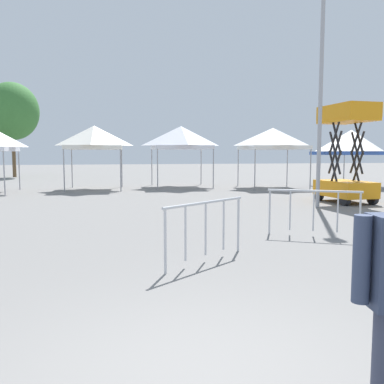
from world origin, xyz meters
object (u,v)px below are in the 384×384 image
at_px(canopy_tent_center, 273,139).
at_px(crowd_barrier_near_person, 206,219).
at_px(canopy_tent_behind_left, 351,142).
at_px(light_pole_near_lift, 321,74).
at_px(canopy_tent_behind_center, 94,138).
at_px(crowd_barrier_mid_lot, 314,204).
at_px(scissor_lift, 345,173).
at_px(canopy_tent_behind_right, 181,138).
at_px(tree_behind_tents_right, 12,111).

height_order(canopy_tent_center, crowd_barrier_near_person, canopy_tent_center).
distance_m(canopy_tent_behind_left, light_pole_near_lift, 10.54).
distance_m(canopy_tent_behind_center, light_pole_near_lift, 12.15).
relative_size(crowd_barrier_mid_lot, crowd_barrier_near_person, 1.09).
distance_m(scissor_lift, light_pole_near_lift, 4.02).
relative_size(canopy_tent_behind_right, light_pole_near_lift, 0.42).
relative_size(scissor_lift, crowd_barrier_mid_lot, 2.01).
xyz_separation_m(canopy_tent_behind_center, canopy_tent_behind_right, (4.79, 0.67, 0.06)).
height_order(canopy_tent_behind_right, scissor_lift, scissor_lift).
bearing_deg(canopy_tent_behind_left, crowd_barrier_mid_lot, -126.50).
distance_m(canopy_tent_behind_right, scissor_lift, 10.10).
height_order(canopy_tent_behind_center, light_pole_near_lift, light_pole_near_lift).
xyz_separation_m(canopy_tent_behind_center, canopy_tent_behind_left, (14.53, -1.03, -0.19)).
bearing_deg(canopy_tent_behind_right, canopy_tent_center, -18.30).
bearing_deg(scissor_lift, canopy_tent_behind_right, 119.26).
height_order(canopy_tent_behind_left, tree_behind_tents_right, tree_behind_tents_right).
xyz_separation_m(canopy_tent_center, tree_behind_tents_right, (-16.40, 14.05, 2.56)).
distance_m(canopy_tent_center, crowd_barrier_mid_lot, 13.61).
relative_size(canopy_tent_center, scissor_lift, 0.89).
relative_size(canopy_tent_behind_left, crowd_barrier_mid_lot, 1.92).
height_order(canopy_tent_behind_right, crowd_barrier_mid_lot, canopy_tent_behind_right).
bearing_deg(crowd_barrier_mid_lot, canopy_tent_behind_left, 53.50).
relative_size(canopy_tent_behind_right, canopy_tent_behind_left, 0.96).
xyz_separation_m(light_pole_near_lift, tree_behind_tents_right, (-14.65, 22.09, 0.63)).
distance_m(canopy_tent_behind_left, crowd_barrier_mid_lot, 15.79).
distance_m(canopy_tent_center, light_pole_near_lift, 8.45).
distance_m(canopy_tent_behind_right, light_pole_near_lift, 10.33).
bearing_deg(canopy_tent_behind_center, crowd_barrier_mid_lot, -69.13).
bearing_deg(canopy_tent_behind_center, tree_behind_tents_right, 117.11).
bearing_deg(tree_behind_tents_right, crowd_barrier_near_person, -72.51).
height_order(canopy_tent_behind_center, canopy_tent_center, canopy_tent_behind_center).
bearing_deg(light_pole_near_lift, canopy_tent_behind_left, 50.41).
xyz_separation_m(canopy_tent_behind_center, light_pole_near_lift, (7.95, -8.99, 1.92)).
bearing_deg(canopy_tent_behind_left, light_pole_near_lift, -129.59).
height_order(canopy_tent_behind_center, scissor_lift, scissor_lift).
xyz_separation_m(canopy_tent_behind_right, tree_behind_tents_right, (-11.50, 12.43, 2.49)).
bearing_deg(light_pole_near_lift, tree_behind_tents_right, 123.56).
bearing_deg(tree_behind_tents_right, canopy_tent_center, -40.59).
distance_m(canopy_tent_behind_center, crowd_barrier_near_person, 15.54).
height_order(light_pole_near_lift, crowd_barrier_mid_lot, light_pole_near_lift).
xyz_separation_m(light_pole_near_lift, crowd_barrier_near_person, (-5.72, -6.26, -3.91)).
xyz_separation_m(canopy_tent_behind_left, light_pole_near_lift, (-6.58, -7.96, 2.11)).
relative_size(canopy_tent_behind_left, light_pole_near_lift, 0.44).
height_order(canopy_tent_behind_center, tree_behind_tents_right, tree_behind_tents_right).
relative_size(canopy_tent_behind_center, canopy_tent_behind_left, 0.94).
relative_size(canopy_tent_behind_left, crowd_barrier_near_person, 2.08).
xyz_separation_m(canopy_tent_behind_center, crowd_barrier_mid_lot, (5.20, -13.64, -1.99)).
height_order(light_pole_near_lift, crowd_barrier_near_person, light_pole_near_lift).
bearing_deg(canopy_tent_behind_right, canopy_tent_behind_left, -9.89).
relative_size(tree_behind_tents_right, crowd_barrier_mid_lot, 4.06).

